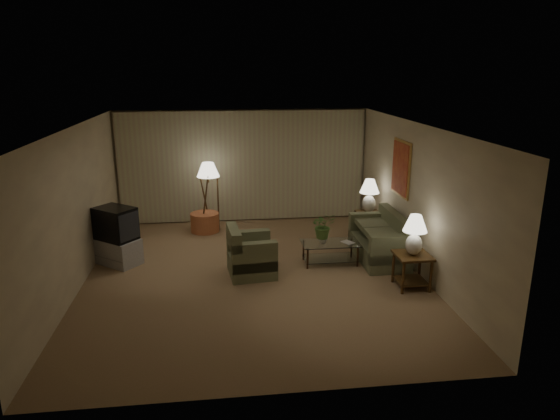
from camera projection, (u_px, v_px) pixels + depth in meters
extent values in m
plane|color=#7B6344|center=(254.00, 274.00, 9.13)|extent=(7.00, 7.00, 0.00)
cube|color=beige|center=(243.00, 166.00, 12.10)|extent=(6.00, 0.04, 2.70)
cube|color=beige|center=(75.00, 209.00, 8.41)|extent=(0.04, 7.00, 2.70)
cube|color=beige|center=(417.00, 198.00, 9.11)|extent=(0.04, 7.00, 2.70)
cube|color=white|center=(252.00, 126.00, 8.38)|extent=(6.00, 7.00, 0.04)
cube|color=#BEBE93|center=(243.00, 166.00, 12.02)|extent=(5.85, 0.12, 2.65)
cube|color=#BA8941|center=(401.00, 168.00, 9.76)|extent=(0.03, 0.90, 1.10)
cube|color=maroon|center=(400.00, 168.00, 9.76)|extent=(0.02, 0.80, 1.00)
cube|color=#6A6E4D|center=(378.00, 250.00, 9.83)|extent=(1.64, 0.83, 0.38)
cube|color=#6A6E4D|center=(252.00, 264.00, 9.11)|extent=(1.01, 0.97, 0.38)
cube|color=#321E0D|center=(413.00, 256.00, 8.45)|extent=(0.58, 0.58, 0.04)
cube|color=#321E0D|center=(411.00, 281.00, 8.58)|extent=(0.49, 0.49, 0.02)
cylinder|color=#321E0D|center=(403.00, 278.00, 8.28)|extent=(0.05, 0.05, 0.56)
cylinder|color=#321E0D|center=(393.00, 267.00, 8.74)|extent=(0.05, 0.05, 0.56)
cylinder|color=#321E0D|center=(431.00, 277.00, 8.34)|extent=(0.05, 0.05, 0.56)
cylinder|color=#321E0D|center=(420.00, 266.00, 8.79)|extent=(0.05, 0.05, 0.56)
cube|color=#321E0D|center=(368.00, 213.00, 10.93)|extent=(0.51, 0.43, 0.04)
cube|color=#321E0D|center=(367.00, 233.00, 11.06)|extent=(0.43, 0.36, 0.02)
cylinder|color=#321E0D|center=(361.00, 228.00, 10.84)|extent=(0.05, 0.05, 0.56)
cylinder|color=#321E0D|center=(357.00, 224.00, 11.15)|extent=(0.05, 0.05, 0.56)
cylinder|color=#321E0D|center=(379.00, 228.00, 10.88)|extent=(0.05, 0.05, 0.56)
cylinder|color=#321E0D|center=(374.00, 223.00, 11.20)|extent=(0.05, 0.05, 0.56)
ellipsoid|color=silver|center=(414.00, 245.00, 8.40)|extent=(0.28, 0.28, 0.36)
cylinder|color=silver|center=(415.00, 232.00, 8.34)|extent=(0.03, 0.03, 0.08)
cone|color=white|center=(415.00, 223.00, 8.29)|extent=(0.41, 0.41, 0.28)
ellipsoid|color=silver|center=(369.00, 204.00, 10.88)|extent=(0.30, 0.30, 0.37)
cylinder|color=silver|center=(369.00, 194.00, 10.81)|extent=(0.03, 0.03, 0.08)
cone|color=white|center=(370.00, 186.00, 10.77)|extent=(0.42, 0.42, 0.30)
cube|color=silver|center=(330.00, 243.00, 9.56)|extent=(1.10, 0.60, 0.02)
cube|color=silver|center=(330.00, 258.00, 9.65)|extent=(1.03, 0.52, 0.01)
cylinder|color=#3C2718|center=(308.00, 259.00, 9.34)|extent=(0.04, 0.04, 0.40)
cylinder|color=#3C2718|center=(304.00, 250.00, 9.78)|extent=(0.04, 0.04, 0.40)
cylinder|color=#3C2718|center=(358.00, 256.00, 9.45)|extent=(0.04, 0.04, 0.40)
cylinder|color=#3C2718|center=(351.00, 248.00, 9.89)|extent=(0.04, 0.04, 0.40)
cube|color=#B2B2B4|center=(118.00, 251.00, 9.58)|extent=(1.33, 1.32, 0.50)
cube|color=black|center=(116.00, 223.00, 9.43)|extent=(1.22, 1.22, 0.62)
cylinder|color=#321E0D|center=(208.00, 178.00, 11.32)|extent=(0.04, 0.04, 0.23)
cone|color=white|center=(208.00, 170.00, 11.27)|extent=(0.51, 0.51, 0.32)
cylinder|color=#B5693D|center=(205.00, 222.00, 11.48)|extent=(0.74, 0.74, 0.44)
imported|color=white|center=(323.00, 239.00, 9.52)|extent=(0.21, 0.21, 0.16)
imported|color=#538039|center=(323.00, 222.00, 9.43)|extent=(0.50, 0.44, 0.50)
imported|color=olive|center=(344.00, 243.00, 9.49)|extent=(0.28, 0.30, 0.02)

